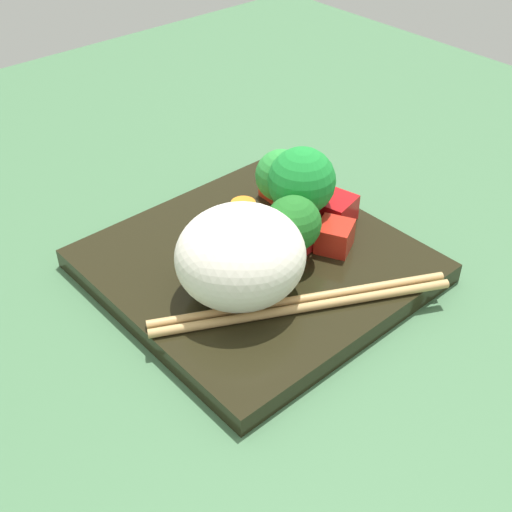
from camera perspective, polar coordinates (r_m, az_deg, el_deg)
ground_plane at (r=55.87cm, az=0.02°, el=-2.28°), size 110.00×110.00×2.00cm
square_plate at (r=54.72cm, az=0.02°, el=-0.81°), size 23.52×23.52×1.65cm
rice_mound at (r=48.51cm, az=-1.32°, el=0.00°), size 10.48×10.77×7.16cm
broccoli_floret_0 at (r=57.76cm, az=2.15°, el=6.74°), size 4.49×4.49×6.01cm
broccoli_floret_1 at (r=55.20cm, az=3.87°, el=6.26°), size 5.61×5.61×7.55cm
broccoli_floret_2 at (r=52.17cm, az=3.16°, el=2.72°), size 4.43×4.43×5.65cm
carrot_slice_0 at (r=60.21cm, az=-1.09°, el=4.40°), size 2.41×2.41×0.42cm
carrot_slice_1 at (r=57.89cm, az=-0.79°, el=3.06°), size 3.33×3.33×0.70cm
carrot_slice_2 at (r=55.67cm, az=-2.42°, el=1.31°), size 4.30×4.30×0.50cm
carrot_slice_3 at (r=59.71cm, az=5.13°, el=3.97°), size 3.88×3.88×0.51cm
carrot_slice_4 at (r=56.22cm, az=1.61°, el=1.71°), size 3.80×3.80×0.47cm
pepper_chunk_0 at (r=60.98cm, az=1.41°, el=5.88°), size 2.21×1.71×2.25cm
pepper_chunk_1 at (r=54.94cm, az=6.68°, el=1.66°), size 3.69×3.76×2.30cm
pepper_chunk_2 at (r=58.08cm, az=6.71°, el=3.88°), size 3.61×3.83×2.36cm
pepper_chunk_3 at (r=54.08cm, az=0.22°, el=0.94°), size 2.59×2.41×1.76cm
pepper_chunk_4 at (r=55.31cm, az=3.68°, el=1.91°), size 3.42×3.60×1.96cm
chopstick_pair at (r=49.53cm, az=3.95°, el=-4.04°), size 11.77×20.97×0.67cm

